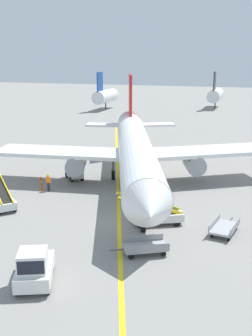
# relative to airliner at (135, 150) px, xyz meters

# --- Properties ---
(ground_plane) EXTENTS (300.00, 300.00, 0.00)m
(ground_plane) POSITION_rel_airliner_xyz_m (2.17, -10.65, -3.42)
(ground_plane) COLOR gray
(taxi_line_yellow) EXTENTS (27.27, 75.41, 0.01)m
(taxi_line_yellow) POSITION_rel_airliner_xyz_m (0.18, -5.65, -3.41)
(taxi_line_yellow) COLOR yellow
(taxi_line_yellow) RESTS_ON ground
(airliner) EXTENTS (27.52, 34.21, 10.10)m
(airliner) POSITION_rel_airliner_xyz_m (0.00, 0.00, 0.00)
(airliner) COLOR white
(airliner) RESTS_ON ground
(pushback_tug) EXTENTS (3.15, 4.06, 2.20)m
(pushback_tug) POSITION_rel_airliner_xyz_m (0.31, -20.26, -2.42)
(pushback_tug) COLOR silver
(pushback_tug) RESTS_ON ground
(baggage_tug_near_wing) EXTENTS (2.57, 2.65, 2.10)m
(baggage_tug_near_wing) POSITION_rel_airliner_xyz_m (-6.35, -0.56, -2.49)
(baggage_tug_near_wing) COLOR silver
(baggage_tug_near_wing) RESTS_ON ground
(belt_loader_forward_hold) EXTENTS (4.54, 4.29, 2.59)m
(belt_loader_forward_hold) POSITION_rel_airliner_xyz_m (-8.60, -10.11, -2.64)
(belt_loader_forward_hold) COLOR silver
(belt_loader_forward_hold) RESTS_ON ground
(belt_loader_aft_hold) EXTENTS (5.04, 3.33, 2.59)m
(belt_loader_aft_hold) POSITION_rel_airliner_xyz_m (4.57, -9.61, -2.64)
(belt_loader_aft_hold) COLOR silver
(belt_loader_aft_hold) RESTS_ON ground
(baggage_cart_loaded) EXTENTS (2.00, 3.84, 0.94)m
(baggage_cart_loaded) POSITION_rel_airliner_xyz_m (9.69, -9.87, -2.95)
(baggage_cart_loaded) COLOR #A5A5A8
(baggage_cart_loaded) RESTS_ON ground
(baggage_cart_empty_trailing) EXTENTS (3.67, 2.73, 0.94)m
(baggage_cart_empty_trailing) POSITION_rel_airliner_xyz_m (5.13, -14.68, -2.95)
(baggage_cart_empty_trailing) COLOR #A5A5A8
(baggage_cart_empty_trailing) RESTS_ON ground
(ground_crew_marshaller) EXTENTS (0.36, 0.24, 1.70)m
(ground_crew_marshaller) POSITION_rel_airliner_xyz_m (-7.03, -4.93, -2.51)
(ground_crew_marshaller) COLOR #26262D
(ground_crew_marshaller) RESTS_ON ground
(safety_cone_nose_left) EXTENTS (0.36, 0.36, 0.44)m
(safety_cone_nose_left) POSITION_rel_airliner_xyz_m (-3.92, 4.21, -3.20)
(safety_cone_nose_left) COLOR orange
(safety_cone_nose_left) RESTS_ON ground
(safety_cone_nose_right) EXTENTS (0.36, 0.36, 0.44)m
(safety_cone_nose_right) POSITION_rel_airliner_xyz_m (1.19, -7.02, -3.20)
(safety_cone_nose_right) COLOR orange
(safety_cone_nose_right) RESTS_ON ground
(safety_cone_wingtip_left) EXTENTS (0.36, 0.36, 0.44)m
(safety_cone_wingtip_left) POSITION_rel_airliner_xyz_m (-7.87, -4.85, -3.20)
(safety_cone_wingtip_left) COLOR orange
(safety_cone_wingtip_left) RESTS_ON ground
(safety_cone_wingtip_right) EXTENTS (0.36, 0.36, 0.44)m
(safety_cone_wingtip_right) POSITION_rel_airliner_xyz_m (-8.57, -3.46, -3.20)
(safety_cone_wingtip_right) COLOR orange
(safety_cone_wingtip_right) RESTS_ON ground
(safety_cone_tail_area) EXTENTS (0.36, 0.36, 0.44)m
(safety_cone_tail_area) POSITION_rel_airliner_xyz_m (-9.59, -1.92, -3.20)
(safety_cone_tail_area) COLOR orange
(safety_cone_tail_area) RESTS_ON ground
(distant_aircraft_far_left) EXTENTS (3.00, 10.10, 8.80)m
(distant_aircraft_far_left) POSITION_rel_airliner_xyz_m (-24.16, 55.22, -0.20)
(distant_aircraft_far_left) COLOR silver
(distant_aircraft_far_left) RESTS_ON ground
(distant_aircraft_mid_left) EXTENTS (3.00, 10.10, 8.80)m
(distant_aircraft_mid_left) POSITION_rel_airliner_xyz_m (0.08, 66.45, -0.20)
(distant_aircraft_mid_left) COLOR silver
(distant_aircraft_mid_left) RESTS_ON ground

